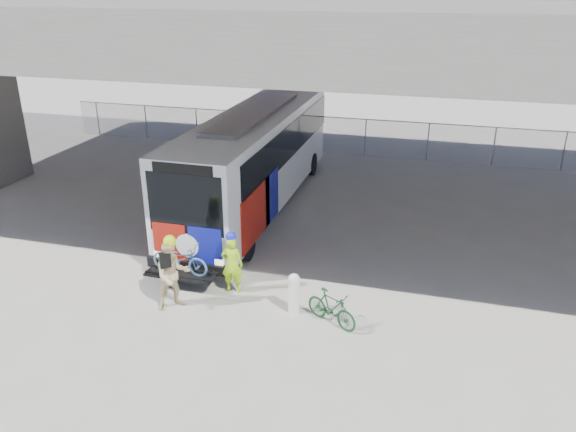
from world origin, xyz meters
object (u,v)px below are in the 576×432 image
at_px(cyclist_hivis, 232,263).
at_px(bus, 256,153).
at_px(bike_parked, 332,308).
at_px(cyclist_tan, 173,274).
at_px(bollard, 294,292).

bearing_deg(cyclist_hivis, bus, -81.56).
xyz_separation_m(cyclist_hivis, bike_parked, (2.98, -0.87, -0.41)).
xyz_separation_m(cyclist_tan, bike_parked, (4.17, 0.32, -0.52)).
xyz_separation_m(bus, cyclist_tan, (0.25, -7.51, -1.12)).
distance_m(cyclist_hivis, bike_parked, 3.13).
bearing_deg(bike_parked, bollard, 104.19).
relative_size(bus, cyclist_tan, 6.18).
height_order(cyclist_hivis, cyclist_tan, cyclist_tan).
distance_m(bollard, cyclist_tan, 3.20).
bearing_deg(bike_parked, cyclist_hivis, 101.89).
xyz_separation_m(bus, bike_parked, (4.42, -7.19, -1.65)).
distance_m(bollard, bike_parked, 1.09).
bearing_deg(bollard, cyclist_tan, -169.44).
bearing_deg(bus, cyclist_hivis, -77.13).
bearing_deg(cyclist_tan, bus, 52.07).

